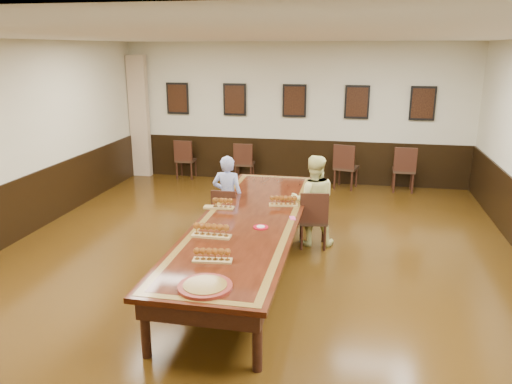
% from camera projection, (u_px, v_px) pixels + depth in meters
% --- Properties ---
extents(floor, '(8.00, 10.00, 0.02)m').
position_uv_depth(floor, '(249.00, 268.00, 7.23)').
color(floor, black).
rests_on(floor, ground).
extents(ceiling, '(8.00, 10.00, 0.02)m').
position_uv_depth(ceiling, '(248.00, 36.00, 6.33)').
color(ceiling, white).
rests_on(ceiling, floor).
extents(wall_back, '(8.00, 0.02, 3.20)m').
position_uv_depth(wall_back, '(294.00, 114.00, 11.49)').
color(wall_back, beige).
rests_on(wall_back, floor).
extents(chair_man, '(0.41, 0.45, 0.87)m').
position_uv_depth(chair_man, '(226.00, 213.00, 8.24)').
color(chair_man, black).
rests_on(chair_man, floor).
extents(chair_woman, '(0.50, 0.54, 0.94)m').
position_uv_depth(chair_woman, '(313.00, 218.00, 7.89)').
color(chair_woman, black).
rests_on(chair_woman, floor).
extents(spare_chair_a, '(0.45, 0.49, 0.95)m').
position_uv_depth(spare_chair_a, '(186.00, 159.00, 12.08)').
color(spare_chair_a, black).
rests_on(spare_chair_a, floor).
extents(spare_chair_b, '(0.46, 0.50, 0.94)m').
position_uv_depth(spare_chair_b, '(244.00, 162.00, 11.73)').
color(spare_chair_b, black).
rests_on(spare_chair_b, floor).
extents(spare_chair_c, '(0.59, 0.62, 1.02)m').
position_uv_depth(spare_chair_c, '(346.00, 166.00, 11.17)').
color(spare_chair_c, black).
rests_on(spare_chair_c, floor).
extents(spare_chair_d, '(0.48, 0.52, 1.01)m').
position_uv_depth(spare_chair_d, '(404.00, 169.00, 10.96)').
color(spare_chair_d, black).
rests_on(spare_chair_d, floor).
extents(person_man, '(0.51, 0.34, 1.38)m').
position_uv_depth(person_man, '(228.00, 197.00, 8.26)').
color(person_man, '#4E66C5').
rests_on(person_man, floor).
extents(person_woman, '(0.80, 0.66, 1.46)m').
position_uv_depth(person_woman, '(313.00, 200.00, 7.91)').
color(person_woman, '#F4F299').
rests_on(person_woman, floor).
extents(pink_phone, '(0.11, 0.16, 0.01)m').
position_uv_depth(pink_phone, '(293.00, 218.00, 7.02)').
color(pink_phone, '#E24B8B').
rests_on(pink_phone, conference_table).
extents(curtain, '(0.45, 0.18, 2.90)m').
position_uv_depth(curtain, '(139.00, 117.00, 12.06)').
color(curtain, tan).
rests_on(curtain, floor).
extents(wainscoting, '(8.00, 10.00, 1.00)m').
position_uv_depth(wainscoting, '(249.00, 235.00, 7.08)').
color(wainscoting, black).
rests_on(wainscoting, floor).
extents(conference_table, '(1.40, 5.00, 0.76)m').
position_uv_depth(conference_table, '(249.00, 228.00, 7.05)').
color(conference_table, black).
rests_on(conference_table, floor).
extents(posters, '(6.14, 0.04, 0.74)m').
position_uv_depth(posters, '(294.00, 101.00, 11.34)').
color(posters, black).
rests_on(posters, wall_back).
extents(flight_a, '(0.46, 0.16, 0.17)m').
position_uv_depth(flight_a, '(220.00, 204.00, 7.43)').
color(flight_a, '#A18143').
rests_on(flight_a, conference_table).
extents(flight_b, '(0.45, 0.20, 0.16)m').
position_uv_depth(flight_b, '(283.00, 201.00, 7.56)').
color(flight_b, '#A18143').
rests_on(flight_b, conference_table).
extents(flight_c, '(0.50, 0.16, 0.19)m').
position_uv_depth(flight_c, '(211.00, 231.00, 6.31)').
color(flight_c, '#A18143').
rests_on(flight_c, conference_table).
extents(flight_d, '(0.45, 0.19, 0.17)m').
position_uv_depth(flight_d, '(212.00, 255.00, 5.58)').
color(flight_d, '#A18143').
rests_on(flight_d, conference_table).
extents(red_plate_grp, '(0.20, 0.20, 0.03)m').
position_uv_depth(red_plate_grp, '(261.00, 227.00, 6.65)').
color(red_plate_grp, '#B30B1F').
rests_on(red_plate_grp, conference_table).
extents(carved_platter, '(0.68, 0.68, 0.04)m').
position_uv_depth(carved_platter, '(205.00, 286.00, 4.98)').
color(carved_platter, '#5E1712').
rests_on(carved_platter, conference_table).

